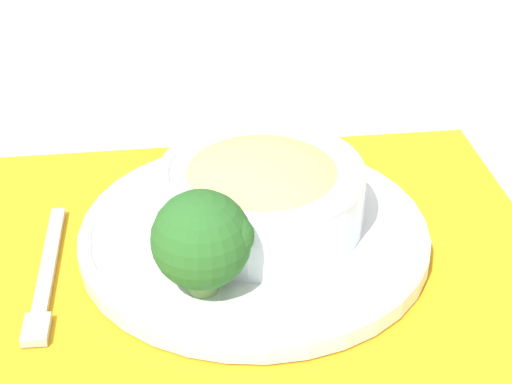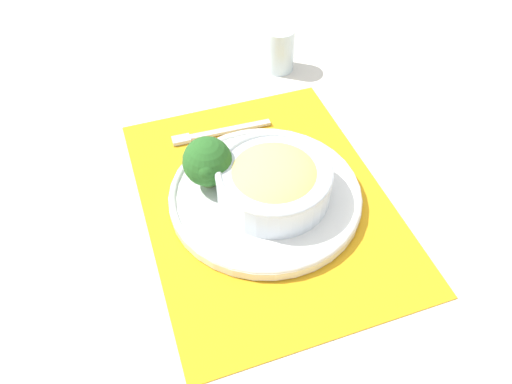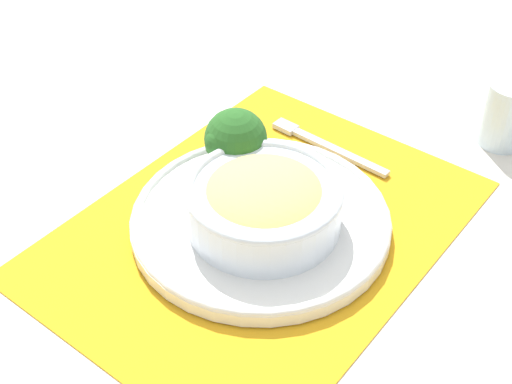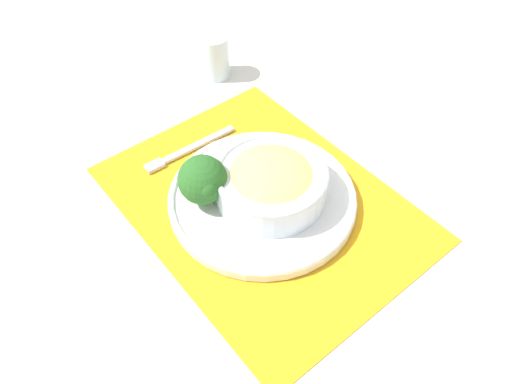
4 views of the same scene
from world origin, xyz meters
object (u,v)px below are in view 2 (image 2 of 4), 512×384
object	(u,v)px
broccoli_floret	(207,162)
bowl	(274,180)
fork	(212,133)
water_glass	(279,51)

from	to	relation	value
broccoli_floret	bowl	bearing A→B (deg)	-130.96
bowl	fork	bearing A→B (deg)	6.96
water_glass	fork	xyz separation A→B (m)	(-0.13, 0.21, -0.03)
water_glass	broccoli_floret	bearing A→B (deg)	133.80
bowl	fork	xyz separation A→B (m)	(0.19, 0.02, -0.05)
water_glass	bowl	bearing A→B (deg)	150.03
fork	water_glass	bearing A→B (deg)	-47.64
bowl	water_glass	bearing A→B (deg)	-29.97
broccoli_floret	water_glass	bearing A→B (deg)	-46.20
broccoli_floret	water_glass	xyz separation A→B (m)	(0.26, -0.27, -0.03)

